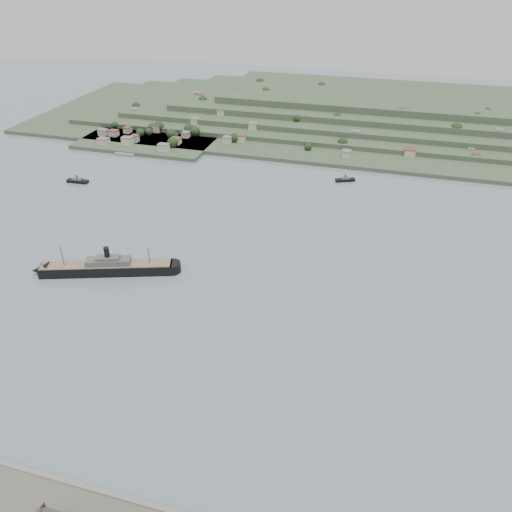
# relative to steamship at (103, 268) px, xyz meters

# --- Properties ---
(ground) EXTENTS (1400.00, 1400.00, 0.00)m
(ground) POSITION_rel_steamship_xyz_m (108.07, 3.82, -4.48)
(ground) COLOR slate
(ground) RESTS_ON ground
(far_peninsula) EXTENTS (760.00, 309.00, 30.00)m
(far_peninsula) POSITION_rel_steamship_xyz_m (135.97, 396.91, 7.40)
(far_peninsula) COLOR #354931
(far_peninsula) RESTS_ON ground
(steamship) EXTENTS (97.87, 41.84, 24.24)m
(steamship) POSITION_rel_steamship_xyz_m (0.00, 0.00, 0.00)
(steamship) COLOR black
(steamship) RESTS_ON ground
(ferry_west) EXTENTS (20.96, 7.08, 7.73)m
(ferry_west) POSITION_rel_steamship_xyz_m (-104.70, 130.60, -2.61)
(ferry_west) COLOR black
(ferry_west) RESTS_ON ground
(ferry_east) EXTENTS (19.10, 12.29, 6.98)m
(ferry_east) POSITION_rel_steamship_xyz_m (138.85, 203.55, -2.80)
(ferry_east) COLOR black
(ferry_east) RESTS_ON ground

